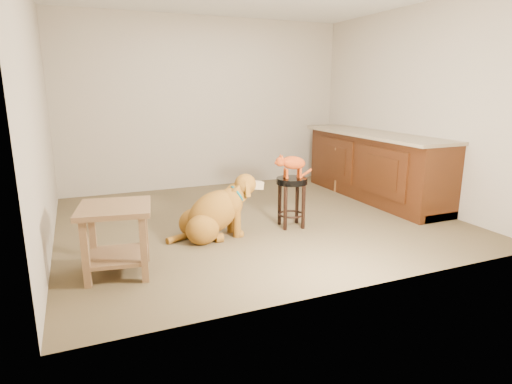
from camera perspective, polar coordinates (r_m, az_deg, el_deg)
name	(u,v)px	position (r m, az deg, el deg)	size (l,w,h in m)	color
floor	(257,219)	(5.20, 0.10, -3.65)	(4.50, 4.00, 0.01)	brown
room_shell	(257,76)	(4.96, 0.11, 15.16)	(4.54, 4.04, 2.62)	#B0A38D
cabinet_run	(374,168)	(6.32, 15.47, 3.11)	(0.70, 2.56, 0.94)	#401D0B
padded_stool	(292,192)	(4.85, 4.77, -0.02)	(0.35, 0.35, 0.57)	black
wood_stool	(344,167)	(6.76, 11.65, 3.24)	(0.48, 0.48, 0.68)	brown
side_table	(116,229)	(3.80, -18.16, -4.74)	(0.67, 0.67, 0.60)	brown
golden_retriever	(215,214)	(4.54, -5.55, -2.87)	(1.12, 0.56, 0.70)	brown
tabby_kitten	(291,164)	(4.78, 4.71, 3.80)	(0.49, 0.18, 0.30)	#9A360F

